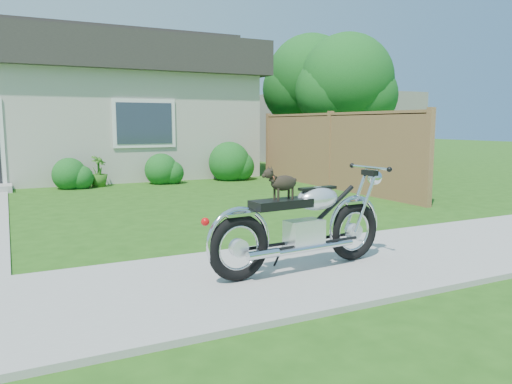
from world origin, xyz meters
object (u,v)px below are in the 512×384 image
potted_plant_right (98,171)px  fence (330,150)px  tree_near (352,84)px  motorcycle_with_dog (304,224)px  house (36,105)px  tree_far (315,83)px

potted_plant_right → fence: bearing=-28.7°
tree_near → motorcycle_with_dog: bearing=-129.7°
potted_plant_right → motorcycle_with_dog: size_ratio=0.36×
house → tree_near: bearing=-24.1°
tree_near → motorcycle_with_dog: (-6.77, -8.16, -2.24)m
fence → motorcycle_with_dog: size_ratio=2.98×
house → tree_far: size_ratio=2.72×
house → tree_near: 9.55m
fence → motorcycle_with_dog: bearing=-127.0°
house → potted_plant_right: house is taller
potted_plant_right → tree_near: bearing=-3.4°
house → tree_near: house is taller
motorcycle_with_dog → tree_near: bearing=45.8°
tree_near → fence: bearing=-135.6°
house → fence: (6.30, -6.24, -1.22)m
tree_far → tree_near: bearing=-91.2°
house → tree_far: 8.96m
fence → tree_far: 5.49m
potted_plant_right → motorcycle_with_dog: 8.64m
fence → tree_far: (2.45, 4.47, 2.03)m
tree_far → motorcycle_with_dog: (-6.82, -10.28, -2.44)m
tree_near → motorcycle_with_dog: tree_near is taller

